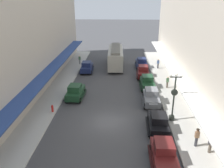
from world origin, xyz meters
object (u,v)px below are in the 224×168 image
object	(u,v)px
parked_car_1	(151,97)
parked_car_7	(143,72)
parked_car_0	(164,154)
pedestrian_3	(197,137)
pedestrian_4	(80,60)
parked_car_3	(87,67)
pedestrian_0	(211,143)
parked_car_6	(141,63)
streetcar	(116,56)
lamp_post_with_clock	(174,95)
fire_hydrant	(52,108)
parked_car_5	(158,122)
parked_car_4	(147,82)
parked_car_2	(75,91)
pedestrian_1	(167,82)
pedestrian_2	(158,64)

from	to	relation	value
parked_car_1	parked_car_7	xyz separation A→B (m)	(-0.22, 9.40, 0.00)
parked_car_0	parked_car_1	distance (m)	10.44
pedestrian_3	pedestrian_4	distance (m)	27.80
parked_car_0	parked_car_3	xyz separation A→B (m)	(-9.16, 21.99, 0.00)
pedestrian_3	pedestrian_4	size ratio (longest dim) A/B	1.02
pedestrian_0	parked_car_6	bearing A→B (deg)	99.33
parked_car_3	pedestrian_3	xyz separation A→B (m)	(12.25, -19.82, 0.07)
parked_car_0	parked_car_6	xyz separation A→B (m)	(0.10, 24.78, 0.00)
streetcar	lamp_post_with_clock	world-z (taller)	lamp_post_with_clock
fire_hydrant	pedestrian_3	world-z (taller)	pedestrian_3
parked_car_3	fire_hydrant	bearing A→B (deg)	-96.79
parked_car_1	parked_car_3	xyz separation A→B (m)	(-9.38, 11.55, 0.00)
parked_car_5	parked_car_7	size ratio (longest dim) A/B	1.00
parked_car_3	fire_hydrant	size ratio (longest dim) A/B	5.23
parked_car_4	parked_car_5	bearing A→B (deg)	-90.00
pedestrian_0	parked_car_1	bearing A→B (deg)	112.34
parked_car_6	pedestrian_3	xyz separation A→B (m)	(2.99, -22.61, 0.07)
parked_car_2	pedestrian_3	world-z (taller)	parked_car_2
pedestrian_0	pedestrian_4	distance (m)	28.94
parked_car_5	pedestrian_1	xyz separation A→B (m)	(2.73, 10.61, 0.05)
parked_car_0	pedestrian_2	world-z (taller)	parked_car_0
parked_car_6	parked_car_7	size ratio (longest dim) A/B	1.00
parked_car_3	parked_car_4	world-z (taller)	same
streetcar	pedestrian_4	distance (m)	6.69
parked_car_2	pedestrian_1	bearing A→B (deg)	16.89
fire_hydrant	parked_car_6	bearing A→B (deg)	57.32
pedestrian_2	pedestrian_3	world-z (taller)	pedestrian_3
parked_car_0	pedestrian_4	bearing A→B (deg)	113.02
parked_car_6	lamp_post_with_clock	distance (m)	18.51
parked_car_5	parked_car_2	bearing A→B (deg)	143.09
streetcar	parked_car_7	bearing A→B (deg)	-51.61
parked_car_1	pedestrian_0	distance (m)	9.82
parked_car_7	parked_car_1	bearing A→B (deg)	-88.65
parked_car_0	parked_car_6	size ratio (longest dim) A/B	0.99
parked_car_7	parked_car_2	bearing A→B (deg)	-137.83
parked_car_6	pedestrian_3	world-z (taller)	parked_car_6
parked_car_3	pedestrian_0	distance (m)	24.45
pedestrian_1	pedestrian_2	size ratio (longest dim) A/B	1.00
streetcar	pedestrian_3	size ratio (longest dim) A/B	5.78
parked_car_7	pedestrian_1	distance (m)	5.43
parked_car_3	parked_car_4	distance (m)	11.58
fire_hydrant	pedestrian_3	bearing A→B (deg)	-21.57
parked_car_6	lamp_post_with_clock	bearing A→B (deg)	-84.44
parked_car_3	pedestrian_1	world-z (taller)	parked_car_3
parked_car_6	parked_car_5	bearing A→B (deg)	-89.66
parked_car_0	parked_car_1	world-z (taller)	same
parked_car_4	pedestrian_2	bearing A→B (deg)	73.30
pedestrian_0	parked_car_2	bearing A→B (deg)	141.70
parked_car_5	parked_car_4	bearing A→B (deg)	90.00
parked_car_3	parked_car_7	size ratio (longest dim) A/B	1.00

